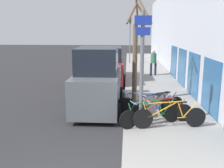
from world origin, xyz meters
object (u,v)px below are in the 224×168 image
Objects in this scene: bicycle_0 at (170,116)px; parked_car_1 at (108,66)px; signpost at (142,67)px; bicycle_5 at (148,104)px; bicycle_2 at (161,112)px; bicycle_3 at (158,108)px; parked_car_0 at (98,82)px; bicycle_4 at (146,106)px; bicycle_1 at (151,115)px; street_tree at (136,54)px; traffic_light at (130,32)px; pedestrian_near at (153,61)px.

parked_car_1 is (-2.57, 7.93, 0.47)m from bicycle_0.
signpost is 1.65× the size of bicycle_5.
bicycle_5 is (-0.38, 0.93, -0.01)m from bicycle_2.
bicycle_3 is 2.76m from parked_car_0.
bicycle_4 is (0.23, 0.94, -1.57)m from signpost.
bicycle_1 is 3.37m from street_tree.
bicycle_5 is 2.25m from parked_car_0.
bicycle_3 reaches higher than bicycle_1.
traffic_light is (-0.61, 15.97, 2.51)m from bicycle_1.
bicycle_2 is 1.08× the size of bicycle_3.
bicycle_1 is at bearing 64.62° from bicycle_0.
bicycle_0 is at bearing 165.71° from bicycle_3.
traffic_light reaches higher than bicycle_3.
pedestrian_near is at bearing -31.50° from bicycle_1.
bicycle_2 is 0.52× the size of parked_car_0.
signpost is at bearing 161.84° from bicycle_5.
street_tree reaches higher than bicycle_2.
street_tree is (-1.46, -6.64, 1.07)m from pedestrian_near.
bicycle_2 is 1.23× the size of pedestrian_near.
bicycle_5 is 2.38m from street_tree.
parked_car_0 reaches higher than bicycle_5.
pedestrian_near is at bearing -36.95° from bicycle_3.
parked_car_1 is at bearing 90.24° from parked_car_0.
parked_car_1 is (-0.01, 5.66, -0.15)m from parked_car_0.
bicycle_0 is at bearing -167.79° from bicycle_2.
signpost is 1.79m from bicycle_2.
parked_car_1 reaches higher than bicycle_2.
bicycle_1 is (-0.56, 0.17, -0.01)m from bicycle_0.
bicycle_3 is 0.47m from bicycle_4.
street_tree is at bearing -108.69° from pedestrian_near.
bicycle_3 is at bearing 9.94° from bicycle_0.
parked_car_0 is 0.90× the size of parked_car_1.
bicycle_4 is at bearing -76.98° from parked_car_1.
pedestrian_near reaches higher than bicycle_4.
bicycle_2 is at bearing 162.65° from bicycle_3.
bicycle_1 is at bearing 126.61° from bicycle_2.
bicycle_5 is (-0.29, 0.62, -0.05)m from bicycle_3.
bicycle_4 reaches higher than bicycle_5.
signpost is 1.84m from bicycle_4.
signpost is 2.92m from street_tree.
signpost is at bearing -52.48° from parked_car_0.
parked_car_1 is at bearing 101.95° from signpost.
traffic_light is (-1.60, 6.47, 1.86)m from pedestrian_near.
parked_car_0 reaches higher than bicycle_0.
bicycle_5 is 0.50× the size of traffic_light.
bicycle_0 is 1.57m from bicycle_5.
bicycle_1 is at bearing -87.83° from traffic_light.
bicycle_2 is at bearing -74.47° from parked_car_1.
bicycle_3 is at bearing -158.25° from bicycle_5.
street_tree reaches higher than bicycle_4.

